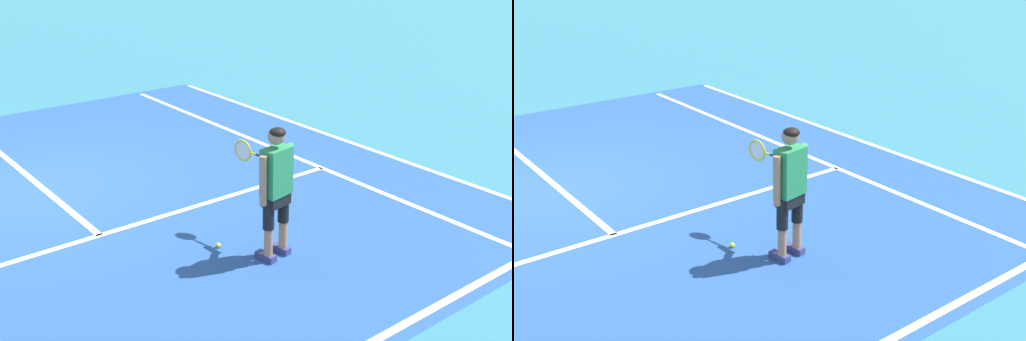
# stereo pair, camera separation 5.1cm
# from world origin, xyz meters

# --- Properties ---
(ground_plane) EXTENTS (80.00, 80.00, 0.00)m
(ground_plane) POSITION_xyz_m (0.00, 0.00, 0.00)
(ground_plane) COLOR teal
(court_inner_surface) EXTENTS (10.98, 10.67, 0.00)m
(court_inner_surface) POSITION_xyz_m (0.00, -0.81, 0.00)
(court_inner_surface) COLOR #234C93
(court_inner_surface) RESTS_ON ground
(line_service) EXTENTS (8.23, 0.10, 0.01)m
(line_service) POSITION_xyz_m (0.00, -2.07, 0.00)
(line_service) COLOR white
(line_service) RESTS_ON ground
(line_centre_service) EXTENTS (0.10, 6.40, 0.01)m
(line_centre_service) POSITION_xyz_m (0.00, 1.13, 0.00)
(line_centre_service) COLOR white
(line_centre_service) RESTS_ON ground
(line_singles_right) EXTENTS (0.10, 10.27, 0.01)m
(line_singles_right) POSITION_xyz_m (4.12, -0.81, 0.00)
(line_singles_right) COLOR white
(line_singles_right) RESTS_ON ground
(line_doubles_right) EXTENTS (0.10, 10.27, 0.01)m
(line_doubles_right) POSITION_xyz_m (5.49, -0.81, 0.00)
(line_doubles_right) COLOR white
(line_doubles_right) RESTS_ON ground
(tennis_player) EXTENTS (0.59, 1.19, 1.71)m
(tennis_player) POSITION_xyz_m (1.50, -3.96, 0.99)
(tennis_player) COLOR navy
(tennis_player) RESTS_ON ground
(tennis_ball_near_feet) EXTENTS (0.07, 0.07, 0.07)m
(tennis_ball_near_feet) POSITION_xyz_m (1.07, -3.34, 0.03)
(tennis_ball_near_feet) COLOR #CCE02D
(tennis_ball_near_feet) RESTS_ON ground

